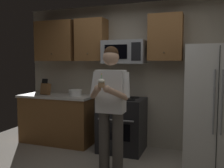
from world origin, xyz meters
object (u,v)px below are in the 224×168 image
(person, at_px, (111,103))
(microwave, at_px, (124,52))
(refrigerator, at_px, (216,105))
(knife_block, at_px, (46,89))
(bowl_large_white, at_px, (75,93))
(oven_range, at_px, (122,124))
(cupcake, at_px, (101,83))

(person, bearing_deg, microwave, 96.62)
(refrigerator, relative_size, person, 1.02)
(knife_block, bearing_deg, bowl_large_white, 6.22)
(microwave, relative_size, bowl_large_white, 2.98)
(oven_range, xyz_separation_m, bowl_large_white, (-0.93, 0.04, 0.52))
(refrigerator, height_order, knife_block, refrigerator)
(refrigerator, xyz_separation_m, cupcake, (-1.38, -1.19, 0.39))
(microwave, xyz_separation_m, cupcake, (0.12, -1.35, -0.43))
(knife_block, relative_size, person, 0.18)
(microwave, bearing_deg, oven_range, -90.02)
(oven_range, relative_size, refrigerator, 0.52)
(microwave, bearing_deg, person, -83.38)
(oven_range, height_order, knife_block, knife_block)
(oven_range, height_order, cupcake, cupcake)
(microwave, xyz_separation_m, person, (0.12, -1.02, -0.72))
(microwave, bearing_deg, knife_block, -174.46)
(knife_block, xyz_separation_m, person, (1.65, -0.87, -0.04))
(refrigerator, distance_m, cupcake, 1.87)
(oven_range, height_order, refrigerator, refrigerator)
(bowl_large_white, height_order, cupcake, cupcake)
(microwave, height_order, knife_block, microwave)
(refrigerator, height_order, person, refrigerator)
(bowl_large_white, bearing_deg, cupcake, -50.33)
(bowl_large_white, bearing_deg, oven_range, -2.22)
(refrigerator, xyz_separation_m, knife_block, (-3.04, 0.01, 0.14))
(oven_range, distance_m, cupcake, 1.49)
(microwave, height_order, bowl_large_white, microwave)
(oven_range, distance_m, microwave, 1.26)
(knife_block, relative_size, cupcake, 1.84)
(oven_range, bearing_deg, refrigerator, -1.50)
(bowl_large_white, bearing_deg, knife_block, -173.78)
(microwave, xyz_separation_m, refrigerator, (1.50, -0.16, -0.82))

